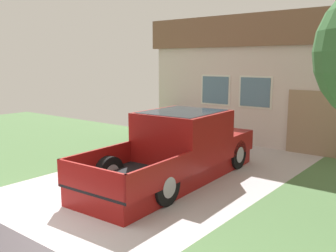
% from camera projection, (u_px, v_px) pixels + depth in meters
% --- Properties ---
extents(pickup_truck, '(2.21, 5.60, 1.71)m').
position_uv_depth(pickup_truck, '(181.00, 148.00, 9.60)').
color(pickup_truck, maroon).
rests_on(pickup_truck, ground).
extents(person_with_hat, '(0.49, 0.38, 1.58)m').
position_uv_depth(person_with_hat, '(157.00, 134.00, 11.12)').
color(person_with_hat, '#333842').
rests_on(person_with_hat, ground).
extents(handbag, '(0.40, 0.14, 0.41)m').
position_uv_depth(handbag, '(149.00, 157.00, 11.19)').
color(handbag, tan).
rests_on(handbag, ground).
extents(house_with_garage, '(10.81, 7.11, 4.57)m').
position_uv_depth(house_with_garage, '(313.00, 78.00, 15.02)').
color(house_with_garage, beige).
rests_on(house_with_garage, ground).
extents(wheeled_trash_bin, '(0.60, 0.72, 1.07)m').
position_uv_depth(wheeled_trash_bin, '(167.00, 123.00, 14.56)').
color(wheeled_trash_bin, '#424247').
rests_on(wheeled_trash_bin, ground).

